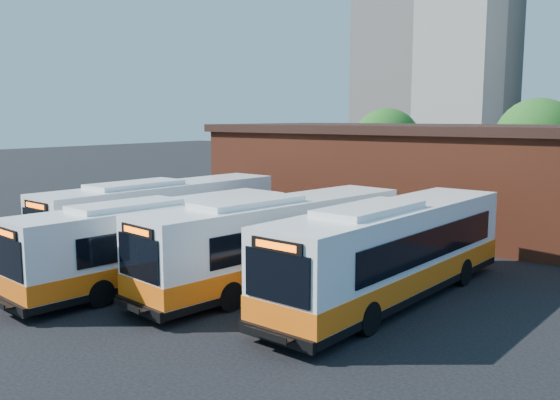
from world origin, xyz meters
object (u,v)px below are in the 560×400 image
Objects in this scene: bus_west at (163,220)px; bus_midwest at (159,244)px; bus_east at (392,255)px; bus_mideast at (277,244)px; transit_worker at (267,308)px.

bus_west reaches higher than bus_midwest.
bus_midwest is (3.94, -3.77, -0.10)m from bus_west.
bus_west is at bearing -177.64° from bus_east.
bus_mideast is 6.09m from transit_worker.
transit_worker is (3.41, -4.99, -0.75)m from bus_mideast.
bus_west is 12.83m from bus_east.
transit_worker is (11.48, -6.06, -0.77)m from bus_west.
bus_east is 7.47× the size of transit_worker.
bus_midwest is 9.59m from bus_east.
transit_worker is (-1.35, -5.89, -0.79)m from bus_east.
bus_midwest is at bearing -138.96° from bus_mideast.
bus_west is at bearing 142.44° from bus_midwest.
bus_mideast is at bearing 19.01° from transit_worker.
bus_east is (8.89, 3.61, 0.12)m from bus_midwest.
bus_midwest is 0.93× the size of bus_east.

